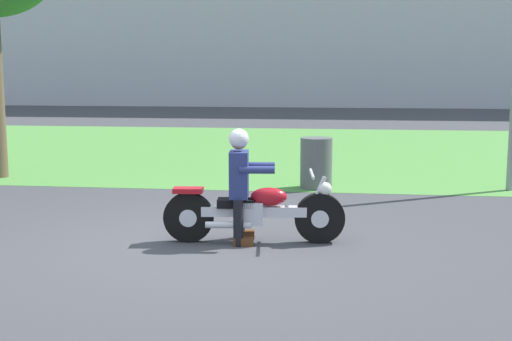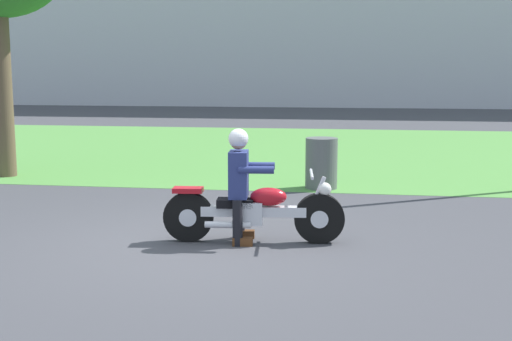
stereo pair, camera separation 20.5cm
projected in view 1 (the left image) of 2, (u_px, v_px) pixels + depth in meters
The scene contains 5 objects.
ground at pixel (195, 246), 7.99m from camera, with size 120.00×120.00×0.00m, color #424247.
grass_verge at pixel (274, 149), 17.46m from camera, with size 60.00×12.00×0.01m, color #549342.
motorcycle_lead at pixel (255, 212), 8.13m from camera, with size 2.20×0.66×0.86m.
rider_lead at pixel (240, 177), 8.07m from camera, with size 0.58×0.49×1.38m.
trash_can at pixel (316, 163), 11.79m from camera, with size 0.56×0.56×0.89m, color #595E5B.
Camera 1 is at (1.67, -7.61, 2.10)m, focal length 47.28 mm.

